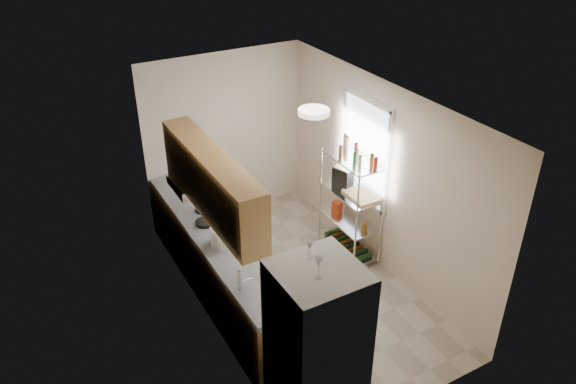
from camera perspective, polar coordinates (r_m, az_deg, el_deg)
name	(u,v)px	position (r m, az deg, el deg)	size (l,w,h in m)	color
room	(299,202)	(6.79, 1.08, -1.02)	(2.52, 4.42, 2.62)	#ADA18C
counter_run	(219,262)	(7.26, -7.07, -7.03)	(0.63, 3.51, 0.90)	tan
upper_cabinets	(212,182)	(6.22, -7.77, 0.99)	(0.33, 2.20, 0.72)	tan
range_hood	(193,184)	(7.10, -9.60, 0.84)	(0.50, 0.60, 0.12)	#B7BABC
window	(365,151)	(7.54, 7.83, 4.16)	(0.06, 1.00, 1.46)	white
bakers_rack	(352,186)	(7.59, 6.51, 0.65)	(0.45, 0.90, 1.73)	silver
ceiling_dome	(314,112)	(6.00, 2.65, 8.15)	(0.34, 0.34, 0.06)	white
refrigerator	(316,348)	(5.43, 2.89, -15.58)	(0.76, 0.76, 1.83)	silver
wine_glass_a	(310,250)	(4.89, 2.21, -5.95)	(0.07, 0.07, 0.18)	silver
wine_glass_b	(319,267)	(4.68, 3.14, -7.65)	(0.08, 0.08, 0.21)	silver
rice_cooker	(223,236)	(6.72, -6.67, -4.46)	(0.29, 0.29, 0.24)	silver
frying_pan_large	(205,223)	(7.18, -8.43, -3.08)	(0.25, 0.25, 0.04)	black
frying_pan_small	(203,209)	(7.45, -8.64, -1.75)	(0.21, 0.21, 0.04)	black
cutting_board	(363,195)	(7.54, 7.61, -0.31)	(0.37, 0.48, 0.03)	tan
espresso_machine	(343,177)	(7.68, 5.61, 1.55)	(0.17, 0.25, 0.30)	black
storage_bag	(337,207)	(8.00, 5.02, -1.50)	(0.09, 0.13, 0.15)	#B73716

